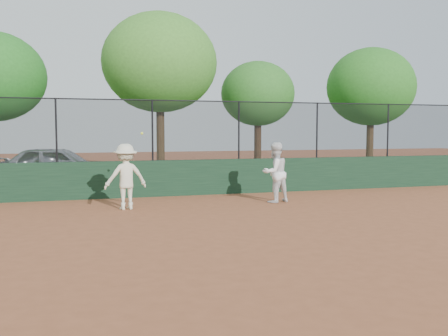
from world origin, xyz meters
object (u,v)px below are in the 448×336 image
object	(u,v)px
player_second	(275,172)
tree_2	(160,63)
player_main	(126,177)
parked_car	(58,166)
tree_3	(258,94)
tree_4	(371,87)

from	to	relation	value
player_second	tree_2	xyz separation A→B (m)	(-2.13, 7.93, 4.22)
player_main	tree_2	world-z (taller)	tree_2
parked_car	player_second	distance (m)	8.98
tree_3	tree_4	xyz separation A→B (m)	(5.28, -1.88, 0.33)
parked_car	player_second	bearing A→B (deg)	-122.66
parked_car	player_second	size ratio (longest dim) A/B	2.57
tree_2	tree_4	bearing A→B (deg)	-1.10
parked_car	player_second	xyz separation A→B (m)	(6.43, -6.28, 0.11)
player_main	tree_2	bearing A→B (deg)	73.52
parked_car	player_main	world-z (taller)	player_main
tree_2	tree_3	distance (m)	5.61
parked_car	tree_4	xyz separation A→B (m)	(14.80, 1.45, 3.53)
tree_3	parked_car	bearing A→B (deg)	-160.73
player_second	tree_3	xyz separation A→B (m)	(3.10, 9.61, 3.09)
player_main	parked_car	bearing A→B (deg)	107.12
parked_car	tree_2	distance (m)	6.32
parked_car	tree_3	world-z (taller)	tree_3
tree_2	tree_3	bearing A→B (deg)	17.75
player_main	tree_4	distance (m)	15.40
parked_car	tree_3	distance (m)	10.58
player_second	player_main	xyz separation A→B (m)	(-4.49, -0.02, -0.00)
parked_car	tree_3	size ratio (longest dim) A/B	0.83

